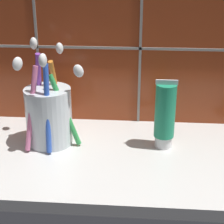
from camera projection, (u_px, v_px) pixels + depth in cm
name	position (u px, v px, depth cm)	size (l,w,h in cm)	color
sink_counter	(125.00, 159.00, 64.86)	(79.82, 28.70, 2.00)	silver
tile_wall_backsplash	(131.00, 19.00, 69.71)	(89.82, 1.72, 45.23)	#933819
toothbrush_cup	(49.00, 114.00, 66.28)	(11.52, 13.32, 18.56)	silver
toothpaste_tube	(165.00, 115.00, 64.63)	(3.74, 3.56, 12.50)	white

